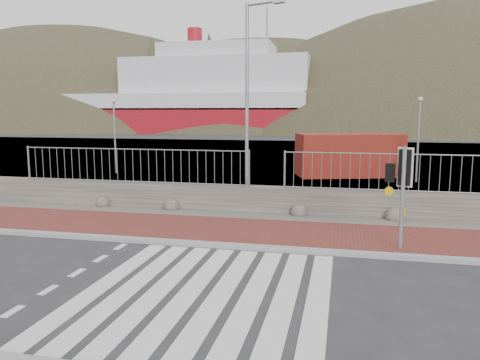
% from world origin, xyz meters
% --- Properties ---
extents(ground, '(220.00, 220.00, 0.00)m').
position_xyz_m(ground, '(0.00, 0.00, 0.00)').
color(ground, '#28282B').
rests_on(ground, ground).
extents(sidewalk_far, '(40.00, 3.00, 0.08)m').
position_xyz_m(sidewalk_far, '(0.00, 4.50, 0.04)').
color(sidewalk_far, maroon).
rests_on(sidewalk_far, ground).
extents(kerb_far, '(40.00, 0.25, 0.12)m').
position_xyz_m(kerb_far, '(0.00, 3.00, 0.05)').
color(kerb_far, gray).
rests_on(kerb_far, ground).
extents(zebra_crossing, '(4.62, 5.60, 0.01)m').
position_xyz_m(zebra_crossing, '(-0.00, 0.00, 0.01)').
color(zebra_crossing, silver).
rests_on(zebra_crossing, ground).
extents(gravel_strip, '(40.00, 1.50, 0.06)m').
position_xyz_m(gravel_strip, '(0.00, 6.50, 0.03)').
color(gravel_strip, '#59544C').
rests_on(gravel_strip, ground).
extents(stone_wall, '(40.00, 0.60, 0.90)m').
position_xyz_m(stone_wall, '(0.00, 7.30, 0.45)').
color(stone_wall, '#4D463F').
rests_on(stone_wall, ground).
extents(railing, '(18.07, 0.07, 1.22)m').
position_xyz_m(railing, '(0.00, 7.15, 1.82)').
color(railing, gray).
rests_on(railing, stone_wall).
extents(quay, '(120.00, 40.00, 0.50)m').
position_xyz_m(quay, '(0.00, 27.90, 0.00)').
color(quay, '#4C4C4F').
rests_on(quay, ground).
extents(water, '(220.00, 50.00, 0.05)m').
position_xyz_m(water, '(0.00, 62.90, 0.00)').
color(water, '#3F4C54').
rests_on(water, ground).
extents(ferry, '(50.00, 16.00, 20.00)m').
position_xyz_m(ferry, '(-24.65, 67.90, 5.36)').
color(ferry, maroon).
rests_on(ferry, ground).
extents(hills_backdrop, '(254.00, 90.00, 100.00)m').
position_xyz_m(hills_backdrop, '(6.74, 87.90, -23.05)').
color(hills_backdrop, '#2F311D').
rests_on(hills_backdrop, ground).
extents(traffic_signal_far, '(0.63, 0.38, 2.58)m').
position_xyz_m(traffic_signal_far, '(3.87, 3.66, 1.87)').
color(traffic_signal_far, gray).
rests_on(traffic_signal_far, ground).
extents(streetlight, '(1.44, 0.65, 7.07)m').
position_xyz_m(streetlight, '(-0.76, 8.06, 3.98)').
color(streetlight, gray).
rests_on(streetlight, ground).
extents(shipping_container, '(5.83, 3.74, 2.26)m').
position_xyz_m(shipping_container, '(2.77, 17.48, 1.13)').
color(shipping_container, maroon).
rests_on(shipping_container, ground).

